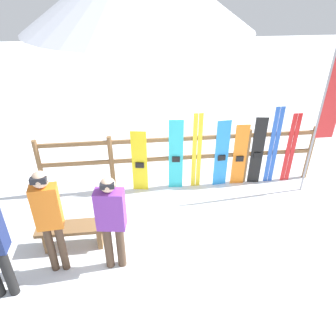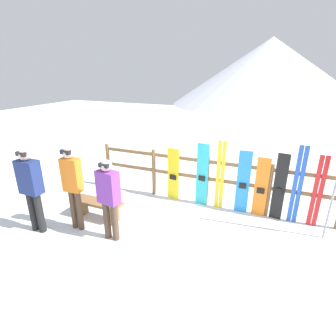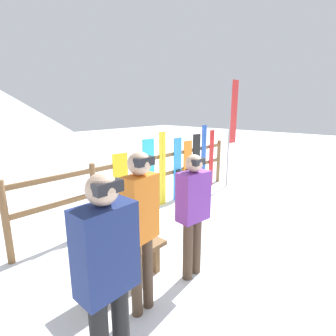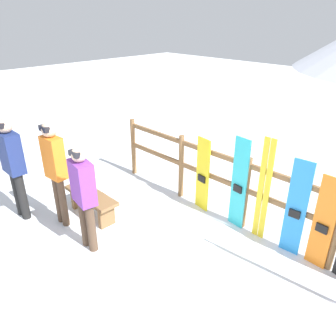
{
  "view_description": "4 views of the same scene",
  "coord_description": "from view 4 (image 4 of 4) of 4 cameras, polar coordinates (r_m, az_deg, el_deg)",
  "views": [
    {
      "loc": [
        -0.94,
        -3.78,
        4.06
      ],
      "look_at": [
        -0.37,
        1.16,
        1.03
      ],
      "focal_mm": 35.0,
      "sensor_mm": 36.0,
      "label": 1
    },
    {
      "loc": [
        1.41,
        -3.67,
        3.16
      ],
      "look_at": [
        -0.68,
        1.29,
        1.14
      ],
      "focal_mm": 28.0,
      "sensor_mm": 36.0,
      "label": 2
    },
    {
      "loc": [
        -3.89,
        -1.87,
        2.23
      ],
      "look_at": [
        -0.31,
        1.31,
        1.1
      ],
      "focal_mm": 28.0,
      "sensor_mm": 36.0,
      "label": 3
    },
    {
      "loc": [
        2.39,
        -2.03,
        3.27
      ],
      "look_at": [
        -0.86,
        1.18,
        1.1
      ],
      "focal_mm": 35.0,
      "sensor_mm": 36.0,
      "label": 4
    }
  ],
  "objects": [
    {
      "name": "ground_plane",
      "position": [
        4.53,
        -3.24,
        -20.88
      ],
      "size": [
        40.0,
        40.0,
        0.0
      ],
      "primitive_type": "plane",
      "color": "white"
    },
    {
      "name": "snowboard_blue",
      "position": [
        5.02,
        21.4,
        -6.66
      ],
      "size": [
        0.29,
        0.07,
        1.51
      ],
      "color": "#288CE0",
      "rests_on": "ground"
    },
    {
      "name": "snowboard_cyan",
      "position": [
        5.38,
        12.25,
        -2.77
      ],
      "size": [
        0.3,
        0.08,
        1.57
      ],
      "color": "#2DBFCC",
      "rests_on": "ground"
    },
    {
      "name": "person_orange",
      "position": [
        5.48,
        -19.11,
        0.4
      ],
      "size": [
        0.39,
        0.24,
        1.8
      ],
      "color": "#4C3828",
      "rests_on": "ground"
    },
    {
      "name": "snowboard_orange",
      "position": [
        4.95,
        25.45,
        -8.76
      ],
      "size": [
        0.29,
        0.07,
        1.4
      ],
      "color": "orange",
      "rests_on": "ground"
    },
    {
      "name": "person_navy",
      "position": [
        5.97,
        -25.41,
        0.93
      ],
      "size": [
        0.45,
        0.25,
        1.79
      ],
      "color": "black",
      "rests_on": "ground"
    },
    {
      "name": "person_purple",
      "position": [
        4.81,
        -14.48,
        -4.09
      ],
      "size": [
        0.45,
        0.29,
        1.66
      ],
      "color": "#4C3828",
      "rests_on": "ground"
    },
    {
      "name": "snowboard_yellow",
      "position": [
        5.81,
        6.04,
        -1.21
      ],
      "size": [
        0.32,
        0.09,
        1.36
      ],
      "color": "yellow",
      "rests_on": "ground"
    },
    {
      "name": "bench",
      "position": [
        5.89,
        -13.2,
        -5.42
      ],
      "size": [
        1.16,
        0.36,
        0.44
      ],
      "color": "brown",
      "rests_on": "ground"
    },
    {
      "name": "ski_pair_yellow",
      "position": [
        5.17,
        16.33,
        -3.73
      ],
      "size": [
        0.19,
        0.02,
        1.68
      ],
      "color": "yellow",
      "rests_on": "ground"
    },
    {
      "name": "fence",
      "position": [
        5.4,
        13.48,
        -3.25
      ],
      "size": [
        5.82,
        0.1,
        1.25
      ],
      "color": "brown",
      "rests_on": "ground"
    }
  ]
}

